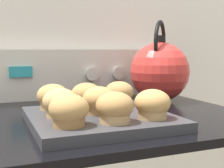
# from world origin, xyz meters

# --- Properties ---
(wall_back) EXTENTS (8.00, 0.05, 2.40)m
(wall_back) POSITION_xyz_m (0.00, 0.67, 1.20)
(wall_back) COLOR white
(wall_back) RESTS_ON ground_plane
(control_panel) EXTENTS (0.74, 0.07, 0.17)m
(control_panel) POSITION_xyz_m (0.00, 0.61, 1.00)
(control_panel) COLOR silver
(control_panel) RESTS_ON stove_range
(muffin_pan) EXTENTS (0.30, 0.30, 0.02)m
(muffin_pan) POSITION_xyz_m (-0.04, 0.22, 0.93)
(muffin_pan) COLOR #38383D
(muffin_pan) RESTS_ON stove_range
(muffin_r0_c0) EXTENTS (0.08, 0.08, 0.06)m
(muffin_r0_c0) POSITION_xyz_m (-0.13, 0.13, 0.97)
(muffin_r0_c0) COLOR olive
(muffin_r0_c0) RESTS_ON muffin_pan
(muffin_r0_c1) EXTENTS (0.08, 0.08, 0.06)m
(muffin_r0_c1) POSITION_xyz_m (-0.03, 0.13, 0.97)
(muffin_r0_c1) COLOR tan
(muffin_r0_c1) RESTS_ON muffin_pan
(muffin_r0_c2) EXTENTS (0.08, 0.08, 0.06)m
(muffin_r0_c2) POSITION_xyz_m (0.05, 0.13, 0.97)
(muffin_r0_c2) COLOR tan
(muffin_r0_c2) RESTS_ON muffin_pan
(muffin_r1_c0) EXTENTS (0.08, 0.08, 0.06)m
(muffin_r1_c0) POSITION_xyz_m (-0.12, 0.22, 0.97)
(muffin_r1_c0) COLOR tan
(muffin_r1_c0) RESTS_ON muffin_pan
(muffin_r1_c1) EXTENTS (0.08, 0.08, 0.06)m
(muffin_r1_c1) POSITION_xyz_m (-0.03, 0.22, 0.97)
(muffin_r1_c1) COLOR #A37A4C
(muffin_r1_c1) RESTS_ON muffin_pan
(muffin_r2_c0) EXTENTS (0.08, 0.08, 0.06)m
(muffin_r2_c0) POSITION_xyz_m (-0.12, 0.31, 0.97)
(muffin_r2_c0) COLOR tan
(muffin_r2_c0) RESTS_ON muffin_pan
(muffin_r2_c1) EXTENTS (0.08, 0.08, 0.06)m
(muffin_r2_c1) POSITION_xyz_m (-0.04, 0.30, 0.97)
(muffin_r2_c1) COLOR tan
(muffin_r2_c1) RESTS_ON muffin_pan
(muffin_r2_c2) EXTENTS (0.08, 0.08, 0.06)m
(muffin_r2_c2) POSITION_xyz_m (0.05, 0.31, 0.97)
(muffin_r2_c2) COLOR tan
(muffin_r2_c2) RESTS_ON muffin_pan
(tea_kettle) EXTENTS (0.19, 0.20, 0.26)m
(tea_kettle) POSITION_xyz_m (0.25, 0.43, 1.02)
(tea_kettle) COLOR red
(tea_kettle) RESTS_ON stove_range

